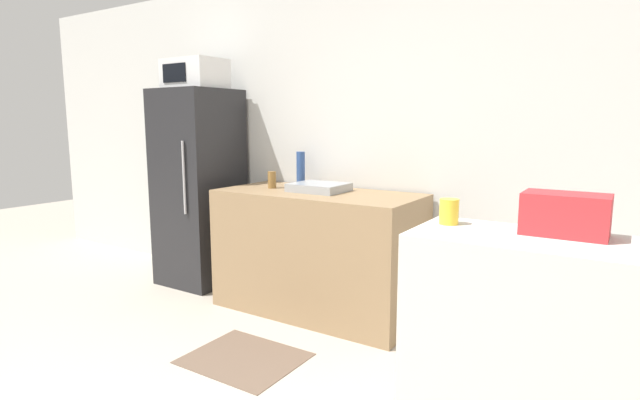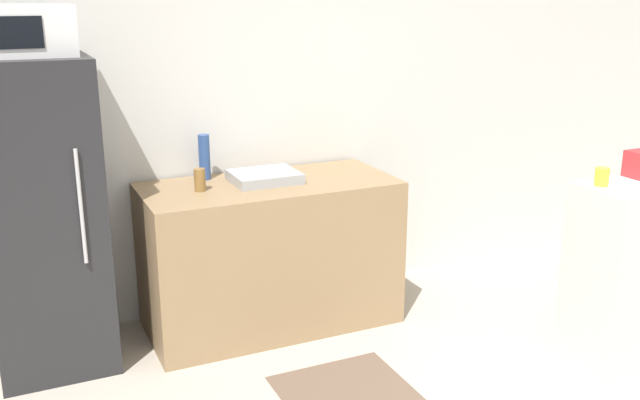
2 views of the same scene
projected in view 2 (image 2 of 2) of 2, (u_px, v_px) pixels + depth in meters
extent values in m
cube|color=silver|center=(274.00, 106.00, 4.57)|extent=(8.00, 0.06, 2.60)
cube|color=#232326|center=(43.00, 218.00, 3.79)|extent=(0.60, 0.61, 1.69)
cylinder|color=#B7B7BC|center=(81.00, 207.00, 3.55)|extent=(0.02, 0.02, 0.59)
cube|color=white|center=(22.00, 31.00, 3.52)|extent=(0.49, 0.36, 0.25)
cube|color=black|center=(13.00, 33.00, 3.34)|extent=(0.27, 0.01, 0.15)
cube|color=#937551|center=(270.00, 254.00, 4.38)|extent=(1.52, 0.70, 0.91)
cube|color=#9EA3A8|center=(264.00, 177.00, 4.27)|extent=(0.39, 0.33, 0.06)
cylinder|color=#2D4C8C|center=(204.00, 157.00, 4.29)|extent=(0.07, 0.07, 0.28)
cylinder|color=olive|center=(200.00, 180.00, 4.06)|extent=(0.07, 0.07, 0.13)
cube|color=silver|center=(638.00, 273.00, 3.91)|extent=(0.76, 0.41, 1.03)
cylinder|color=yellow|center=(602.00, 177.00, 3.69)|extent=(0.07, 0.07, 0.10)
cube|color=brown|center=(344.00, 389.00, 3.73)|extent=(0.67, 0.57, 0.01)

